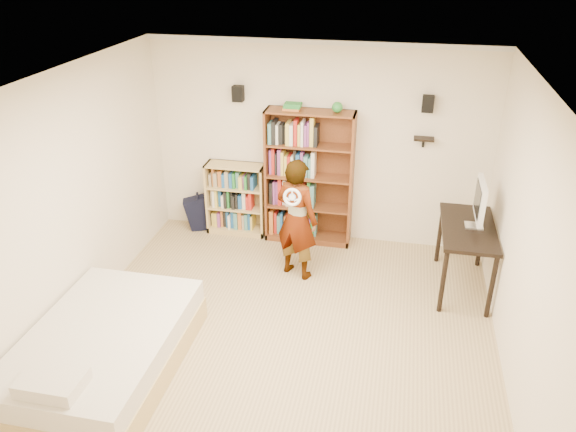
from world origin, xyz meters
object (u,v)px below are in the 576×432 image
Objects in this scene: daybed at (103,345)px; person at (297,219)px; tall_bookshelf at (309,178)px; low_bookshelf at (236,199)px; computer_desk at (464,257)px.

person is at bearing 55.00° from daybed.
tall_bookshelf is 1.79× the size of low_bookshelf.
person is (-2.00, -0.12, 0.36)m from computer_desk.
tall_bookshelf is 0.93m from person.
person is (1.05, -0.93, 0.25)m from low_bookshelf.
computer_desk is (2.01, -0.80, -0.51)m from tall_bookshelf.
computer_desk is at bearing -15.01° from low_bookshelf.
daybed is (-1.47, -3.03, -0.62)m from tall_bookshelf.
daybed is at bearing -147.35° from computer_desk.
computer_desk is at bearing -21.71° from tall_bookshelf.
tall_bookshelf is at bearing -0.86° from low_bookshelf.
tall_bookshelf is 3.43m from daybed.
computer_desk is at bearing 32.65° from daybed.
low_bookshelf is 1.42m from person.
daybed is (-3.48, -2.23, -0.11)m from computer_desk.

